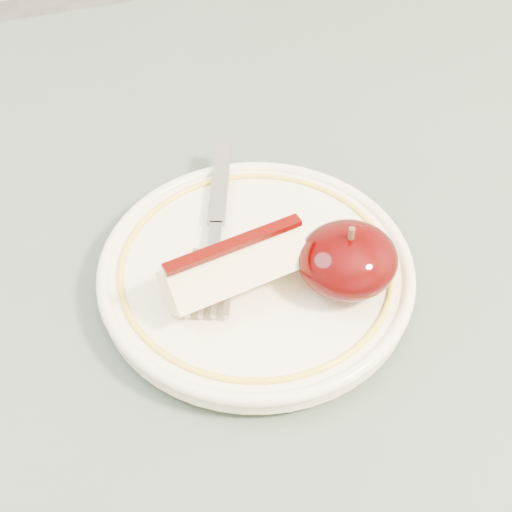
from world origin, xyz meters
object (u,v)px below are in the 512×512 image
object	(u,v)px
table	(268,414)
fork	(216,225)
plate	(256,270)
apple_half	(348,260)

from	to	relation	value
table	fork	distance (m)	0.14
plate	apple_half	size ratio (longest dim) A/B	3.27
table	fork	world-z (taller)	fork
apple_half	fork	bearing A→B (deg)	133.60
plate	apple_half	bearing A→B (deg)	-30.16
apple_half	fork	distance (m)	0.10
apple_half	fork	world-z (taller)	apple_half
apple_half	plate	bearing A→B (deg)	149.84
table	apple_half	bearing A→B (deg)	18.49
plate	table	bearing A→B (deg)	-98.68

